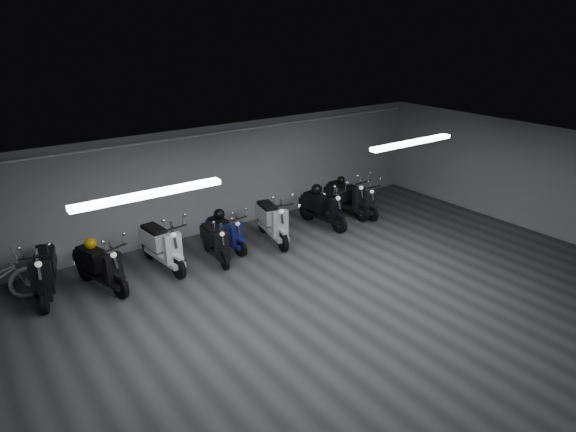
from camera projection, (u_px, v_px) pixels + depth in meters
floor at (334, 314)px, 9.59m from camera, size 14.00×10.00×0.01m
ceiling at (339, 173)px, 8.57m from camera, size 14.00×10.00×0.01m
back_wall at (209, 181)px, 12.87m from camera, size 14.00×0.01×2.80m
right_wall at (542, 180)px, 12.89m from camera, size 0.01×10.00×2.80m
fluor_strip_left at (149, 194)px, 7.72m from camera, size 2.40×0.18×0.08m
fluor_strip_right at (412, 143)px, 10.98m from camera, size 2.40×0.18×0.08m
conduit at (207, 134)px, 12.36m from camera, size 13.60×0.05×0.05m
scooter_0 at (43, 264)px, 9.93m from camera, size 1.14×2.04×1.44m
scooter_1 at (99, 259)px, 10.22m from camera, size 1.13×1.94×1.37m
scooter_2 at (161, 238)px, 11.09m from camera, size 0.87×2.02×1.46m
scooter_3 at (215, 236)px, 11.53m from camera, size 0.74×1.69×1.22m
scooter_4 at (225, 227)px, 12.05m from camera, size 0.81×1.66×1.19m
scooter_6 at (272, 214)px, 12.48m from camera, size 1.03×2.05×1.46m
scooter_7 at (323, 202)px, 13.42m from camera, size 0.80×1.91×1.38m
scooter_8 at (347, 192)px, 14.20m from camera, size 0.67×1.91×1.41m
scooter_9 at (360, 195)px, 14.22m from camera, size 0.64×1.69×1.24m
helmet_0 at (90, 243)px, 10.26m from camera, size 0.25×0.25×0.25m
helmet_1 at (219, 214)px, 12.10m from camera, size 0.27×0.27×0.27m
helmet_2 at (317, 189)px, 13.48m from camera, size 0.29×0.29×0.29m
helmet_3 at (341, 180)px, 14.29m from camera, size 0.23×0.23×0.23m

